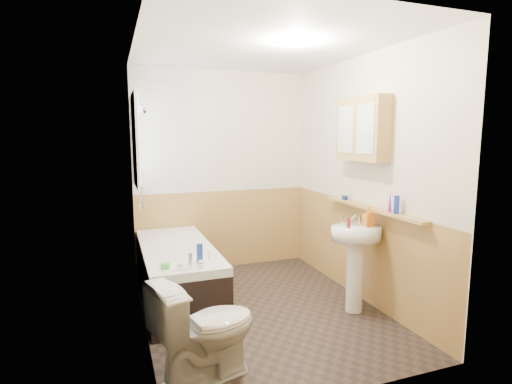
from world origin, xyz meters
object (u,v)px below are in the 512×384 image
bathtub (178,272)px  medicine_cabinet (362,129)px  sink (356,251)px  toilet (206,329)px  pine_shelf (371,208)px

bathtub → medicine_cabinet: bearing=-20.4°
bathtub → sink: (1.57, -0.86, 0.30)m
medicine_cabinet → bathtub: bearing=159.6°
toilet → sink: sink is taller
bathtub → pine_shelf: size_ratio=1.15×
bathtub → pine_shelf: (1.77, -0.79, 0.70)m
toilet → sink: bearing=-85.6°
bathtub → toilet: bearing=-91.2°
toilet → pine_shelf: bearing=-85.8°
sink → pine_shelf: size_ratio=0.64×
pine_shelf → toilet: bearing=-160.0°
toilet → sink: size_ratio=0.78×
sink → pine_shelf: (0.20, 0.07, 0.39)m
pine_shelf → sink: bearing=-161.6°
toilet → pine_shelf: (1.80, 0.65, 0.63)m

